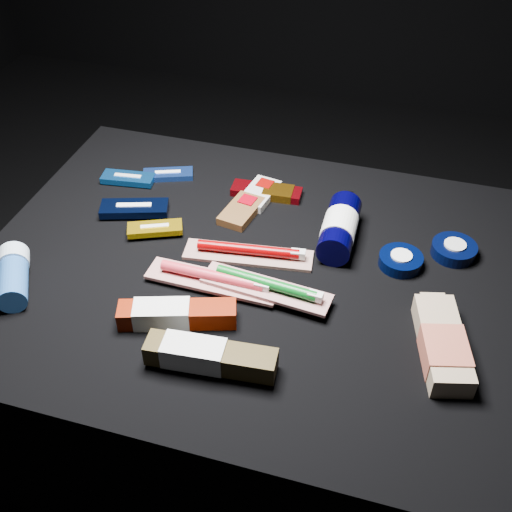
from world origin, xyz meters
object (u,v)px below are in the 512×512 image
(lotion_bottle, at_px, (340,228))
(toothpaste_carton_red, at_px, (172,314))
(deodorant_stick, at_px, (13,276))
(bodywash_bottle, at_px, (443,345))

(lotion_bottle, bearing_deg, toothpaste_carton_red, -129.29)
(toothpaste_carton_red, bearing_deg, deodorant_stick, 161.99)
(bodywash_bottle, distance_m, deodorant_stick, 0.73)
(bodywash_bottle, relative_size, deodorant_stick, 1.45)
(bodywash_bottle, distance_m, toothpaste_carton_red, 0.44)
(bodywash_bottle, xyz_separation_m, toothpaste_carton_red, (-0.43, -0.06, -0.00))
(lotion_bottle, height_order, toothpaste_carton_red, lotion_bottle)
(lotion_bottle, xyz_separation_m, bodywash_bottle, (0.21, -0.23, -0.01))
(lotion_bottle, relative_size, toothpaste_carton_red, 1.02)
(lotion_bottle, height_order, bodywash_bottle, lotion_bottle)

